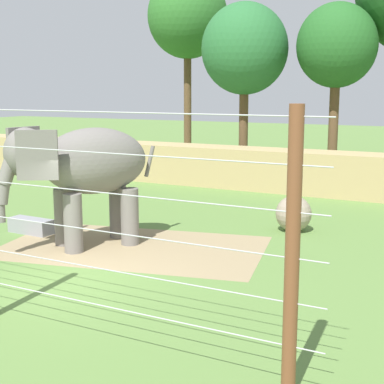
{
  "coord_description": "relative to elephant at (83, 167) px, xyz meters",
  "views": [
    {
      "loc": [
        8.22,
        -9.47,
        4.17
      ],
      "look_at": [
        0.95,
        4.19,
        1.4
      ],
      "focal_mm": 53.36,
      "sensor_mm": 36.0,
      "label": 1
    }
  ],
  "objects": [
    {
      "name": "elephant",
      "position": [
        0.0,
        0.0,
        0.0
      ],
      "size": [
        3.22,
        3.95,
        3.26
      ],
      "color": "slate",
      "rests_on": "ground"
    },
    {
      "name": "tree_left_of_centre",
      "position": [
        -1.3,
        13.94,
        3.91
      ],
      "size": [
        4.13,
        4.13,
        8.28
      ],
      "color": "brown",
      "rests_on": "ground"
    },
    {
      "name": "feed_trough",
      "position": [
        -2.31,
        0.37,
        -1.94
      ],
      "size": [
        1.41,
        0.54,
        0.44
      ],
      "color": "gray",
      "rests_on": "ground"
    },
    {
      "name": "ground_plane",
      "position": [
        1.37,
        -2.39,
        -2.16
      ],
      "size": [
        120.0,
        120.0,
        0.0
      ],
      "primitive_type": "plane",
      "color": "#5B7F3D"
    },
    {
      "name": "embankment_wall",
      "position": [
        1.37,
        10.78,
        -1.3
      ],
      "size": [
        36.0,
        1.8,
        1.72
      ],
      "primitive_type": "cube",
      "color": "tan",
      "rests_on": "ground"
    },
    {
      "name": "tree_far_left",
      "position": [
        -6.53,
        17.88,
        6.12
      ],
      "size": [
        4.57,
        4.57,
        10.75
      ],
      "color": "brown",
      "rests_on": "ground"
    },
    {
      "name": "dirt_patch",
      "position": [
        1.19,
        0.51,
        -2.16
      ],
      "size": [
        7.73,
        5.53,
        0.01
      ],
      "primitive_type": "cube",
      "rotation": [
        0.0,
        0.0,
        0.23
      ],
      "color": "#937F5B",
      "rests_on": "ground"
    },
    {
      "name": "enrichment_ball",
      "position": [
        4.46,
        4.24,
        -1.62
      ],
      "size": [
        1.07,
        1.07,
        1.07
      ],
      "primitive_type": "sphere",
      "color": "gray",
      "rests_on": "ground"
    },
    {
      "name": "tree_right_of_centre",
      "position": [
        2.96,
        14.45,
        3.92
      ],
      "size": [
        3.61,
        3.61,
        8.04
      ],
      "color": "brown",
      "rests_on": "ground"
    }
  ]
}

